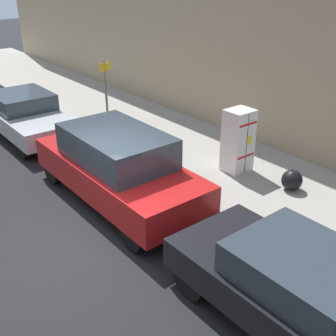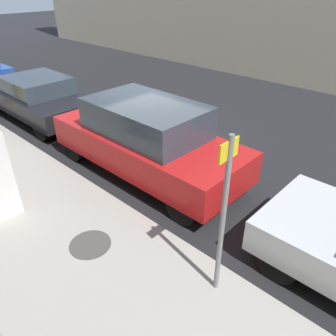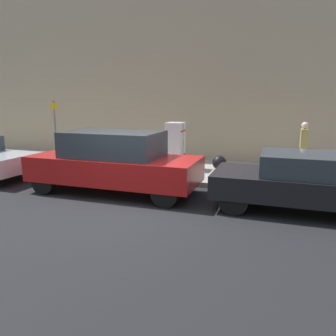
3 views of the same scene
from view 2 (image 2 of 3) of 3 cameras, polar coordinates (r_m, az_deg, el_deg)
ground_plane at (r=9.05m, az=-2.95°, el=3.62°), size 80.00×80.00×0.00m
manhole_cover at (r=5.82m, az=-13.39°, el=-12.82°), size 0.70×0.70×0.02m
street_sign_post at (r=4.20m, az=9.63°, el=-7.55°), size 0.36×0.07×2.43m
parked_suv_red at (r=7.45m, az=-3.79°, el=5.15°), size 1.88×4.80×1.75m
parked_sedan_dark at (r=11.60m, az=-21.90°, el=11.46°), size 1.86×4.63×1.39m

